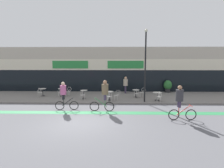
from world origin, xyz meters
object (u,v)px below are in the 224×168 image
object	(u,v)px
cafe_chair_5_near	(159,96)
cyclist_2	(104,93)
cafe_chair_1_near	(60,92)
cafe_chair_3_near	(109,96)
bistro_table_4	(136,92)
bistro_table_0	(43,91)
pedestrian_near_end	(126,83)
bistro_table_1	(62,91)
planter_pot	(168,86)
bistro_table_3	(110,94)
cafe_chair_3_side	(117,94)
cafe_chair_4_side	(142,92)
cyclist_1	(180,100)
bistro_table_2	(84,93)
lamp_post	(145,61)
cyclist_0	(64,94)
bistro_table_5	(157,95)
cafe_chair_1_side	(68,91)
cafe_chair_0_near	(40,92)
cafe_chair_4_near	(136,93)
cafe_chair_2_near	(83,94)

from	to	relation	value
cafe_chair_5_near	cyclist_2	size ratio (longest dim) A/B	0.42
cafe_chair_1_near	cafe_chair_3_near	size ratio (longest dim) A/B	1.00
bistro_table_4	bistro_table_0	bearing A→B (deg)	177.25
pedestrian_near_end	bistro_table_1	bearing A→B (deg)	30.06
cafe_chair_3_near	pedestrian_near_end	world-z (taller)	pedestrian_near_end
planter_pot	bistro_table_3	bearing A→B (deg)	-146.37
cafe_chair_3_side	cafe_chair_4_side	distance (m)	2.77
bistro_table_4	cyclist_2	bearing A→B (deg)	-121.38
bistro_table_4	cafe_chair_4_side	bearing A→B (deg)	0.85
planter_pot	cyclist_2	world-z (taller)	cyclist_2
cafe_chair_5_near	cyclist_2	world-z (taller)	cyclist_2
cafe_chair_3_side	cyclist_2	xyz separation A→B (m)	(-0.89, -2.99, 0.65)
cyclist_1	bistro_table_2	bearing A→B (deg)	139.19
bistro_table_4	lamp_post	xyz separation A→B (m)	(0.51, -1.90, 2.86)
bistro_table_2	cafe_chair_3_side	world-z (taller)	cafe_chair_3_side
bistro_table_4	cafe_chair_3_near	size ratio (longest dim) A/B	0.78
cafe_chair_5_near	lamp_post	world-z (taller)	lamp_post
lamp_post	cyclist_0	world-z (taller)	lamp_post
cyclist_2	cafe_chair_1_near	bearing A→B (deg)	-40.62
bistro_table_1	cafe_chair_3_near	xyz separation A→B (m)	(4.67, -2.37, -0.03)
bistro_table_4	bistro_table_5	distance (m)	2.15
cafe_chair_1_near	lamp_post	bearing A→B (deg)	-110.27
cafe_chair_1_side	bistro_table_2	bearing A→B (deg)	150.53
bistro_table_5	cafe_chair_1_side	world-z (taller)	cafe_chair_1_side
pedestrian_near_end	planter_pot	bearing A→B (deg)	-158.97
cafe_chair_3_near	cafe_chair_3_side	xyz separation A→B (m)	(0.63, 0.63, 0.00)
bistro_table_0	cafe_chair_3_side	xyz separation A→B (m)	(7.23, -1.80, 0.00)
bistro_table_1	cafe_chair_1_side	size ratio (longest dim) A/B	0.84
bistro_table_5	cyclist_2	size ratio (longest dim) A/B	0.36
bistro_table_4	planter_pot	world-z (taller)	planter_pot
bistro_table_1	cafe_chair_0_near	xyz separation A→B (m)	(-1.94, -0.56, -0.03)
cafe_chair_4_near	cafe_chair_0_near	bearing A→B (deg)	92.14
cafe_chair_2_near	cafe_chair_3_side	distance (m)	2.97
bistro_table_1	planter_pot	size ratio (longest dim) A/B	0.58
planter_pot	bistro_table_1	bearing A→B (deg)	-167.73
cafe_chair_1_side	cafe_chair_5_near	bearing A→B (deg)	167.33
cafe_chair_4_near	cafe_chair_1_near	bearing A→B (deg)	91.89
cafe_chair_3_near	cyclist_1	world-z (taller)	cyclist_1
cafe_chair_4_near	cafe_chair_4_side	world-z (taller)	same
cafe_chair_1_side	cafe_chair_3_side	size ratio (longest dim) A/B	1.00
bistro_table_0	bistro_table_1	bearing A→B (deg)	-1.85
cafe_chair_1_near	cafe_chair_1_side	distance (m)	0.87
bistro_table_0	cyclist_2	world-z (taller)	cyclist_2
cafe_chair_5_near	pedestrian_near_end	bearing A→B (deg)	34.75
bistro_table_1	cafe_chair_1_side	world-z (taller)	cafe_chair_1_side
cafe_chair_3_near	pedestrian_near_end	distance (m)	4.47
lamp_post	cyclist_0	distance (m)	6.83
bistro_table_0	cafe_chair_4_side	world-z (taller)	cafe_chair_4_side
cafe_chair_2_near	lamp_post	distance (m)	6.00
bistro_table_1	bistro_table_4	world-z (taller)	bistro_table_1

